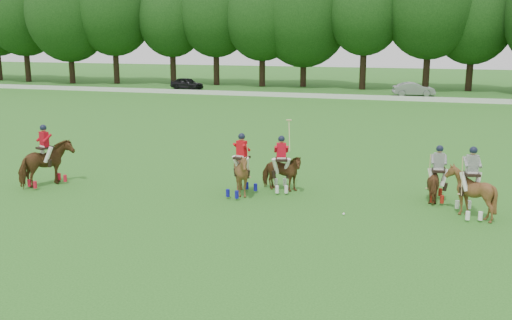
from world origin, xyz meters
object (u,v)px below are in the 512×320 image
(car_mid, at_px, (414,89))
(polo_ball, at_px, (344,214))
(polo_stripe_b, at_px, (470,191))
(polo_red_b, at_px, (281,172))
(polo_stripe_a, at_px, (437,182))
(polo_red_a, at_px, (46,164))
(car_left, at_px, (187,83))
(polo_red_c, at_px, (242,173))

(car_mid, bearing_deg, polo_ball, 166.72)
(car_mid, distance_m, polo_stripe_b, 38.70)
(polo_red_b, relative_size, polo_ball, 30.34)
(polo_stripe_a, bearing_deg, polo_red_a, -171.66)
(polo_red_a, bearing_deg, polo_red_b, 11.65)
(car_left, distance_m, polo_red_a, 40.71)
(polo_stripe_b, bearing_deg, polo_red_b, 169.57)
(polo_red_b, xyz_separation_m, polo_ball, (2.77, -2.33, -0.72))
(car_mid, relative_size, polo_ball, 44.71)
(polo_red_b, height_order, polo_stripe_b, polo_red_b)
(car_left, height_order, polo_red_c, polo_red_c)
(polo_stripe_a, distance_m, polo_ball, 4.06)
(car_left, height_order, polo_red_b, polo_red_b)
(polo_red_c, bearing_deg, car_left, 116.01)
(polo_stripe_b, xyz_separation_m, polo_ball, (-4.03, -1.08, -0.82))
(car_left, relative_size, polo_red_c, 1.60)
(car_left, bearing_deg, polo_red_a, -148.35)
(car_mid, relative_size, polo_red_b, 1.47)
(polo_red_a, bearing_deg, polo_red_c, 6.25)
(car_left, bearing_deg, polo_red_b, -135.55)
(polo_red_c, relative_size, polo_stripe_a, 1.15)
(polo_red_b, distance_m, polo_ball, 3.69)
(car_left, height_order, polo_ball, car_left)
(polo_stripe_a, bearing_deg, car_mid, 92.64)
(car_mid, distance_m, polo_red_b, 37.58)
(polo_red_c, xyz_separation_m, polo_ball, (4.04, -1.30, -0.83))
(car_left, xyz_separation_m, car_mid, (24.07, 0.00, 0.01))
(polo_red_a, relative_size, polo_red_c, 1.04)
(car_mid, distance_m, polo_stripe_a, 37.09)
(polo_red_a, bearing_deg, polo_ball, -2.04)
(polo_stripe_a, height_order, polo_stripe_b, polo_stripe_b)
(car_left, xyz_separation_m, polo_ball, (22.76, -39.68, -0.61))
(polo_red_a, relative_size, polo_stripe_a, 1.20)
(polo_stripe_a, relative_size, polo_stripe_b, 0.87)
(car_left, height_order, car_mid, car_mid)
(polo_red_a, relative_size, polo_red_b, 0.91)
(car_left, bearing_deg, polo_red_c, -137.70)
(polo_red_c, xyz_separation_m, polo_stripe_b, (8.06, -0.22, -0.01))
(polo_red_a, relative_size, polo_ball, 27.71)
(polo_red_c, bearing_deg, car_mid, 82.07)
(polo_red_b, distance_m, polo_stripe_b, 6.91)
(car_mid, bearing_deg, polo_red_c, 160.68)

